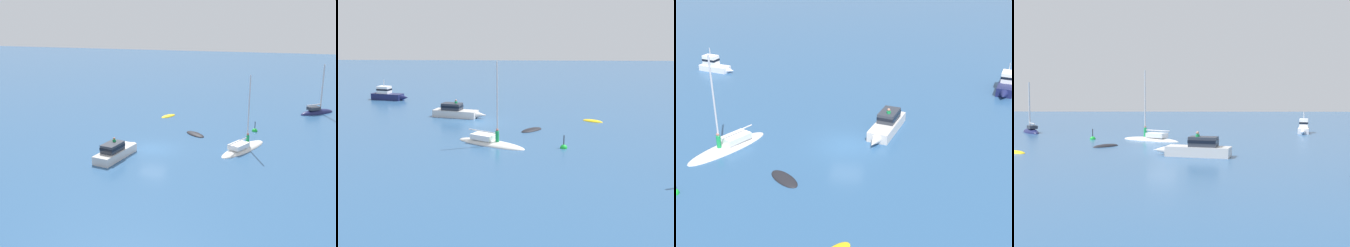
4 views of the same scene
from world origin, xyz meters
TOP-DOWN VIEW (x-y plane):
  - ground_plane at (0.00, 0.00)m, footprint 160.00×160.00m
  - rib at (5.44, -3.40)m, footprint 2.68×2.75m
  - motor_cruiser at (-14.15, 14.18)m, footprint 5.54×2.68m
  - powerboat at (-16.53, -17.40)m, footprint 2.20×4.44m
  - yacht at (1.66, -8.68)m, footprint 6.81×5.01m
  - launch at (-2.96, 2.85)m, footprint 6.39×2.90m

SIDE VIEW (x-z plane):
  - ground_plane at x=0.00m, z-range 0.00..0.00m
  - rib at x=5.44m, z-range -0.22..0.22m
  - yacht at x=1.66m, z-range -3.71..3.97m
  - launch at x=-2.96m, z-range -0.36..1.62m
  - powerboat at x=-16.53m, z-range -0.63..2.00m
  - motor_cruiser at x=-14.15m, z-range -0.69..2.09m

